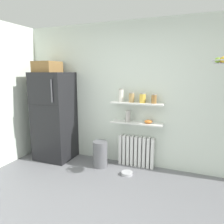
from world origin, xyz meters
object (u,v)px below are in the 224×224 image
storage_jar_0 (121,95)px  storage_jar_1 (132,97)px  radiator (136,151)px  hanging_fruit_basket (224,61)px  storage_jar_2 (143,98)px  storage_jar_3 (154,99)px  vase (128,116)px  refrigerator (54,114)px  pet_food_bowl (127,173)px  shelf_bowl (148,122)px  trash_bin (100,154)px

storage_jar_0 → storage_jar_1: (0.20, 0.00, -0.03)m
radiator → hanging_fruit_basket: bearing=-18.2°
storage_jar_2 → hanging_fruit_basket: 1.35m
radiator → hanging_fruit_basket: 2.06m
hanging_fruit_basket → storage_jar_3: bearing=158.3°
hanging_fruit_basket → vase: bearing=164.9°
refrigerator → storage_jar_3: (1.92, 0.20, 0.37)m
pet_food_bowl → storage_jar_2: bearing=68.9°
storage_jar_3 → shelf_bowl: 0.41m
storage_jar_2 → shelf_bowl: size_ratio=1.22×
storage_jar_2 → refrigerator: bearing=-173.3°
storage_jar_0 → pet_food_bowl: size_ratio=1.21×
trash_bin → shelf_bowl: bearing=16.8°
vase → refrigerator: bearing=-172.1°
storage_jar_0 → pet_food_bowl: bearing=-56.4°
radiator → trash_bin: (-0.61, -0.28, -0.04)m
storage_jar_0 → storage_jar_2: bearing=0.0°
trash_bin → pet_food_bowl: 0.61m
storage_jar_0 → pet_food_bowl: (0.25, -0.38, -1.28)m
storage_jar_0 → refrigerator: bearing=-171.3°
refrigerator → shelf_bowl: bearing=6.3°
storage_jar_2 → hanging_fruit_basket: bearing=-18.3°
storage_jar_0 → hanging_fruit_basket: size_ratio=0.77×
storage_jar_1 → shelf_bowl: bearing=0.0°
storage_jar_3 → pet_food_bowl: bearing=-132.4°
refrigerator → vase: refrigerator is taller
refrigerator → trash_bin: bearing=-2.5°
storage_jar_0 → storage_jar_2: (0.40, 0.00, -0.03)m
refrigerator → pet_food_bowl: refrigerator is taller
storage_jar_3 → radiator: bearing=174.2°
storage_jar_1 → storage_jar_2: (0.20, -0.00, -0.00)m
storage_jar_0 → storage_jar_1: size_ratio=1.31×
radiator → trash_bin: bearing=-155.4°
storage_jar_2 → shelf_bowl: 0.42m
hanging_fruit_basket → trash_bin: bearing=175.8°
trash_bin → hanging_fruit_basket: bearing=-4.2°
shelf_bowl → hanging_fruit_basket: hanging_fruit_basket is taller
vase → pet_food_bowl: 1.00m
trash_bin → refrigerator: bearing=177.5°
storage_jar_0 → storage_jar_2: size_ratio=1.35×
radiator → storage_jar_2: bearing=-16.9°
storage_jar_0 → shelf_bowl: (0.51, 0.00, -0.44)m
radiator → storage_jar_2: size_ratio=3.80×
radiator → storage_jar_2: (0.10, -0.03, 1.00)m
vase → pet_food_bowl: (0.11, -0.38, -0.92)m
shelf_bowl → trash_bin: size_ratio=0.29×
radiator → storage_jar_0: storage_jar_0 is taller
pet_food_bowl → radiator: bearing=83.5°
storage_jar_1 → storage_jar_3: bearing=0.0°
trash_bin → hanging_fruit_basket: hanging_fruit_basket is taller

